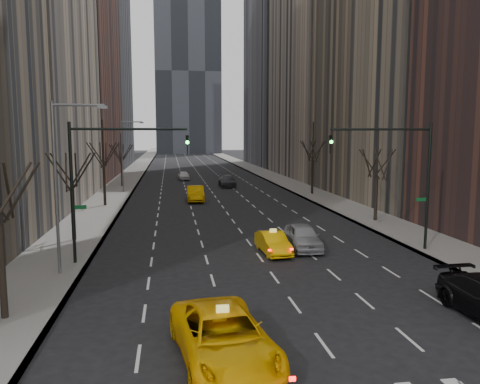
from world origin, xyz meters
name	(u,v)px	position (x,y,z in m)	size (l,w,h in m)	color
ground	(324,345)	(0.00, 0.00, 0.00)	(400.00, 400.00, 0.00)	black
sidewalk_left	(131,175)	(-12.25, 70.00, 0.07)	(4.50, 320.00, 0.15)	slate
sidewalk_right	(265,174)	(12.25, 70.00, 0.07)	(4.50, 320.00, 0.15)	slate
bld_left_far	(66,43)	(-21.50, 66.00, 22.00)	(14.00, 28.00, 44.00)	brown
bld_left_deep	(94,32)	(-21.50, 96.00, 30.00)	(14.00, 30.00, 60.00)	#5D5C61
bld_right_far	(326,30)	(21.50, 64.00, 25.00)	(14.00, 28.00, 50.00)	tan
bld_right_deep	(283,41)	(21.50, 95.00, 29.00)	(14.00, 30.00, 58.00)	#5D5C61
tree_lw_b	(72,189)	(-12.00, 18.00, 3.72)	(3.36, 3.50, 7.82)	black
tree_lw_c	(104,168)	(-12.00, 34.00, 4.04)	(3.36, 3.50, 8.74)	black
tree_lw_d	(122,162)	(-12.00, 52.00, 3.56)	(3.36, 3.50, 7.36)	black
tree_rw_b	(377,178)	(12.00, 22.00, 3.72)	(3.36, 3.50, 7.82)	black
tree_rw_c	(313,162)	(12.00, 40.00, 4.04)	(3.36, 3.50, 8.74)	black
traffic_mast_left	(102,169)	(-9.11, 12.00, 5.49)	(6.69, 0.39, 8.00)	black
traffic_mast_right	(404,166)	(9.11, 12.00, 5.49)	(6.69, 0.39, 8.00)	black
streetlight_near	(62,170)	(-10.84, 10.00, 5.62)	(2.83, 0.22, 9.00)	slate
streetlight_far	(125,149)	(-10.84, 45.00, 5.62)	(2.83, 0.22, 9.00)	slate
taxi_suv	(224,337)	(-3.68, -0.71, 0.86)	(2.85, 6.18, 1.72)	#FFBC05
taxi_sedan	(273,243)	(1.01, 12.85, 0.68)	(1.44, 4.12, 1.36)	#EEAF05
silver_sedan_ahead	(303,237)	(3.19, 13.71, 0.81)	(1.92, 4.78, 1.63)	#989A9F
far_taxi	(195,194)	(-2.55, 36.57, 0.85)	(1.81, 5.18, 1.71)	#E59E04
far_suv_grey	(227,181)	(2.70, 50.36, 0.79)	(2.21, 5.44, 1.58)	#333238
far_car_white	(184,175)	(-3.10, 61.05, 0.72)	(1.70, 4.23, 1.44)	white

